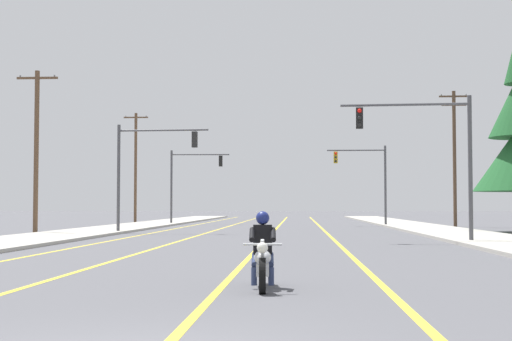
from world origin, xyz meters
TOP-DOWN VIEW (x-y plane):
  - lane_stripe_center at (0.22, 45.00)m, footprint 0.16×100.00m
  - lane_stripe_left at (-3.54, 45.00)m, footprint 0.16×100.00m
  - lane_stripe_right at (3.34, 45.00)m, footprint 0.16×100.00m
  - lane_stripe_far_left at (-6.63, 45.00)m, footprint 0.16×100.00m
  - sidewalk_kerb_right at (10.24, 40.00)m, footprint 4.40×110.00m
  - sidewalk_kerb_left at (-10.24, 40.00)m, footprint 4.40×110.00m
  - motorcycle_with_rider at (1.02, 6.77)m, footprint 0.70×2.19m
  - traffic_signal_near_right at (7.32, 24.27)m, footprint 5.48×0.48m
  - traffic_signal_near_left at (-7.01, 34.44)m, footprint 5.28×0.53m
  - traffic_signal_mid_right at (7.15, 50.33)m, footprint 4.57×0.37m
  - traffic_signal_mid_left at (-7.47, 54.43)m, footprint 4.94×0.50m
  - utility_pole_left_near at (-12.72, 32.84)m, footprint 2.30×0.26m
  - utility_pole_right_far at (13.40, 48.81)m, footprint 2.18×0.26m
  - utility_pole_left_far at (-13.20, 60.14)m, footprint 2.26×0.26m

SIDE VIEW (x-z plane):
  - lane_stripe_center at x=0.22m, z-range 0.00..0.01m
  - lane_stripe_left at x=-3.54m, z-range 0.00..0.01m
  - lane_stripe_right at x=3.34m, z-range 0.00..0.01m
  - lane_stripe_far_left at x=-6.63m, z-range 0.00..0.01m
  - sidewalk_kerb_right at x=10.24m, z-range 0.00..0.14m
  - sidewalk_kerb_left at x=-10.24m, z-range 0.00..0.14m
  - motorcycle_with_rider at x=1.02m, z-range -0.14..1.32m
  - traffic_signal_mid_right at x=7.15m, z-range 0.98..7.18m
  - traffic_signal_mid_left at x=-7.47m, z-range 1.00..7.20m
  - traffic_signal_near_left at x=-7.01m, z-range 1.02..7.22m
  - traffic_signal_near_right at x=7.32m, z-range 1.03..7.23m
  - utility_pole_left_near at x=-12.72m, z-range 0.22..9.26m
  - utility_pole_left_far at x=-13.20m, z-range 0.22..10.32m
  - utility_pole_right_far at x=13.40m, z-range 0.36..10.52m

